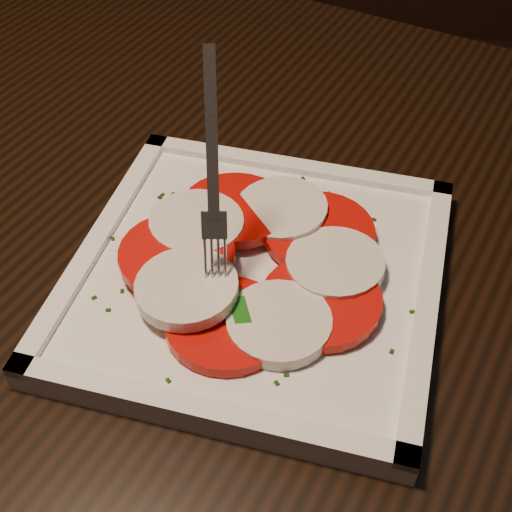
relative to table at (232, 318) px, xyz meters
name	(u,v)px	position (x,y,z in m)	size (l,w,h in m)	color
table	(232,318)	(0.00, 0.00, 0.00)	(1.22, 0.83, 0.75)	black
chair	(423,24)	(-0.11, 0.83, -0.12)	(0.54, 0.54, 0.93)	black
plate	(256,278)	(0.04, -0.03, 0.11)	(0.26, 0.26, 0.01)	white
caprese_salad	(256,261)	(0.04, -0.03, 0.12)	(0.23, 0.22, 0.02)	red
fork	(213,160)	(0.01, -0.04, 0.21)	(0.02, 0.06, 0.14)	white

